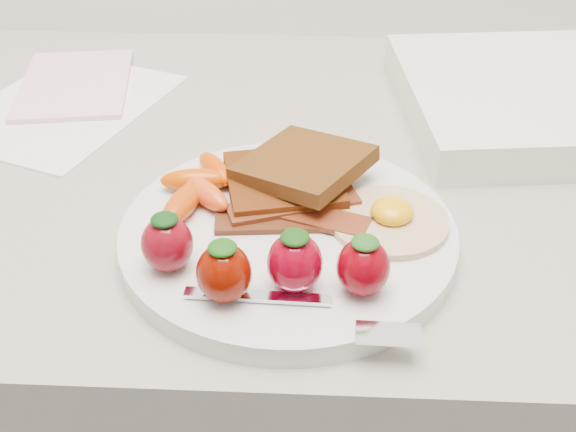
{
  "coord_description": "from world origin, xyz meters",
  "views": [
    {
      "loc": [
        0.02,
        1.09,
        1.26
      ],
      "look_at": [
        -0.0,
        1.56,
        0.93
      ],
      "focal_mm": 45.0,
      "sensor_mm": 36.0,
      "label": 1
    }
  ],
  "objects": [
    {
      "name": "bacon_strips",
      "position": [
        0.0,
        1.57,
        0.92
      ],
      "size": [
        0.13,
        0.07,
        0.01
      ],
      "color": "#3C130A",
      "rests_on": "plate"
    },
    {
      "name": "notepad",
      "position": [
        -0.26,
        1.83,
        0.91
      ],
      "size": [
        0.14,
        0.19,
        0.01
      ],
      "primitive_type": "cube",
      "rotation": [
        0.0,
        0.0,
        0.15
      ],
      "color": "#F6C2CF",
      "rests_on": "paper_sheet"
    },
    {
      "name": "fork",
      "position": [
        0.02,
        1.45,
        0.92
      ],
      "size": [
        0.16,
        0.05,
        0.0
      ],
      "color": "silver",
      "rests_on": "plate"
    },
    {
      "name": "strawberries",
      "position": [
        -0.02,
        1.48,
        0.94
      ],
      "size": [
        0.18,
        0.07,
        0.05
      ],
      "color": "maroon",
      "rests_on": "plate"
    },
    {
      "name": "appliance",
      "position": [
        0.28,
        1.79,
        0.92
      ],
      "size": [
        0.36,
        0.3,
        0.04
      ],
      "primitive_type": "cube",
      "rotation": [
        0.0,
        0.0,
        0.11
      ],
      "color": "white",
      "rests_on": "counter"
    },
    {
      "name": "toast_upper",
      "position": [
        0.01,
        1.62,
        0.94
      ],
      "size": [
        0.13,
        0.13,
        0.02
      ],
      "primitive_type": "cube",
      "rotation": [
        0.0,
        -0.1,
        -0.58
      ],
      "color": "#3D1B0C",
      "rests_on": "toast_lower"
    },
    {
      "name": "fried_egg",
      "position": [
        0.08,
        1.56,
        0.92
      ],
      "size": [
        0.12,
        0.12,
        0.02
      ],
      "color": "beige",
      "rests_on": "plate"
    },
    {
      "name": "plate",
      "position": [
        -0.0,
        1.56,
        0.91
      ],
      "size": [
        0.27,
        0.27,
        0.02
      ],
      "primitive_type": "cylinder",
      "color": "silver",
      "rests_on": "counter"
    },
    {
      "name": "baby_carrots",
      "position": [
        -0.08,
        1.59,
        0.93
      ],
      "size": [
        0.07,
        0.12,
        0.02
      ],
      "color": "#CB4600",
      "rests_on": "plate"
    },
    {
      "name": "toast_lower",
      "position": [
        -0.01,
        1.61,
        0.93
      ],
      "size": [
        0.11,
        0.11,
        0.01
      ],
      "primitive_type": "cube",
      "rotation": [
        0.0,
        0.0,
        0.21
      ],
      "color": "#3C190A",
      "rests_on": "plate"
    },
    {
      "name": "paper_sheet",
      "position": [
        -0.26,
        1.78,
        0.9
      ],
      "size": [
        0.25,
        0.28,
        0.0
      ],
      "primitive_type": "cube",
      "rotation": [
        0.0,
        0.0,
        -0.36
      ],
      "color": "white",
      "rests_on": "counter"
    }
  ]
}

